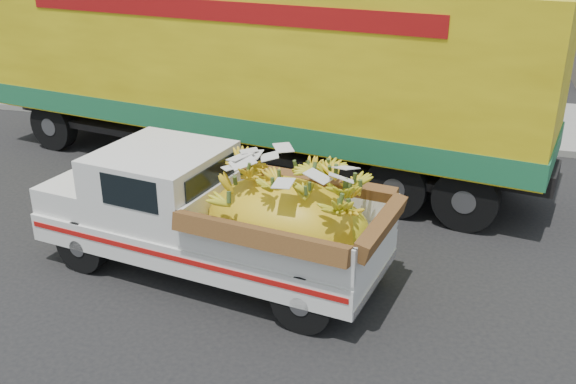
# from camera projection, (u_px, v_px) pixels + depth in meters

# --- Properties ---
(ground) EXTENTS (100.00, 100.00, 0.00)m
(ground) POSITION_uv_depth(u_px,v_px,m) (215.00, 244.00, 10.34)
(ground) COLOR black
(ground) RESTS_ON ground
(curb) EXTENTS (60.00, 0.25, 0.15)m
(curb) POSITION_uv_depth(u_px,v_px,m) (305.00, 131.00, 15.62)
(curb) COLOR gray
(curb) RESTS_ON ground
(sidewalk) EXTENTS (60.00, 4.00, 0.14)m
(sidewalk) POSITION_uv_depth(u_px,v_px,m) (323.00, 108.00, 17.48)
(sidewalk) COLOR gray
(sidewalk) RESTS_ON ground
(pickup_truck) EXTENTS (5.32, 2.69, 1.78)m
(pickup_truck) POSITION_uv_depth(u_px,v_px,m) (233.00, 218.00, 9.05)
(pickup_truck) COLOR black
(pickup_truck) RESTS_ON ground
(semi_trailer) EXTENTS (12.08, 4.76, 3.80)m
(semi_trailer) POSITION_uv_depth(u_px,v_px,m) (249.00, 67.00, 12.77)
(semi_trailer) COLOR black
(semi_trailer) RESTS_ON ground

